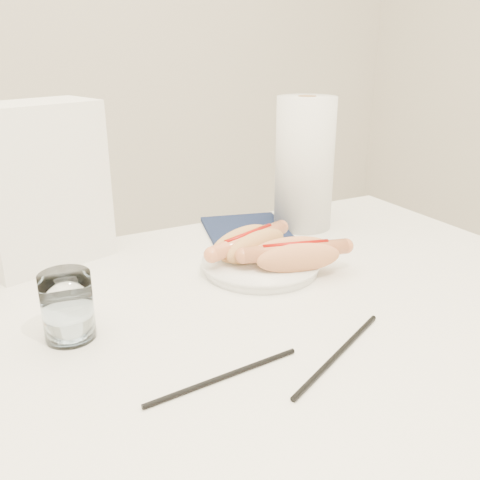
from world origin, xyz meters
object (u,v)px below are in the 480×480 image
plate (261,266)px  paper_towel_roll (304,164)px  table (225,357)px  hotdog_left (249,244)px  water_glass (68,306)px  napkin_box (40,185)px  hotdog_right (295,255)px

plate → paper_towel_roll: 0.28m
plate → paper_towel_roll: paper_towel_roll is taller
table → paper_towel_roll: size_ratio=4.55×
plate → table: bearing=-135.7°
hotdog_left → water_glass: size_ratio=1.95×
table → hotdog_left: bearing=51.8°
table → napkin_box: (-0.18, 0.34, 0.20)m
plate → water_glass: 0.34m
water_glass → paper_towel_roll: bearing=24.0°
hotdog_left → water_glass: water_glass is taller
table → water_glass: water_glass is taller
hotdog_left → napkin_box: bearing=128.6°
water_glass → paper_towel_roll: size_ratio=0.34×
table → napkin_box: size_ratio=4.41×
hotdog_right → napkin_box: size_ratio=0.65×
hotdog_left → napkin_box: size_ratio=0.65×
hotdog_left → paper_towel_roll: size_ratio=0.67×
table → hotdog_right: 0.21m
hotdog_left → paper_towel_roll: 0.25m
hotdog_right → napkin_box: 0.44m
table → hotdog_left: size_ratio=6.80×
hotdog_left → paper_towel_roll: paper_towel_roll is taller
plate → hotdog_left: bearing=105.1°
paper_towel_roll → plate: bearing=-140.2°
hotdog_left → hotdog_right: size_ratio=1.00×
table → hotdog_left: 0.22m
paper_towel_roll → water_glass: bearing=-156.0°
hotdog_right → paper_towel_roll: paper_towel_roll is taller
napkin_box → paper_towel_roll: napkin_box is taller
table → water_glass: 0.23m
table → plate: (0.13, 0.13, 0.07)m
table → napkin_box: bearing=118.0°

